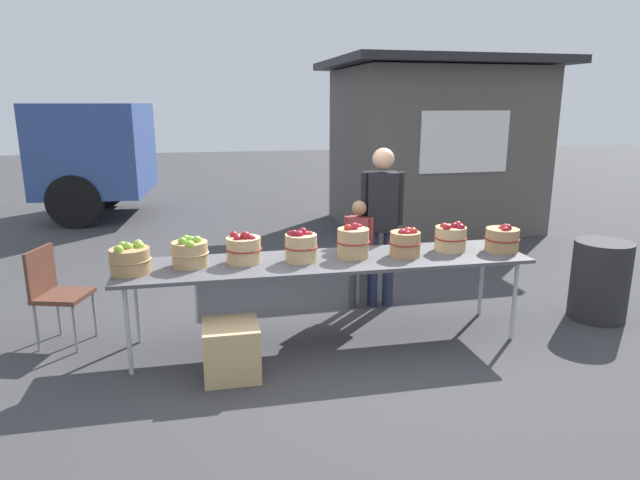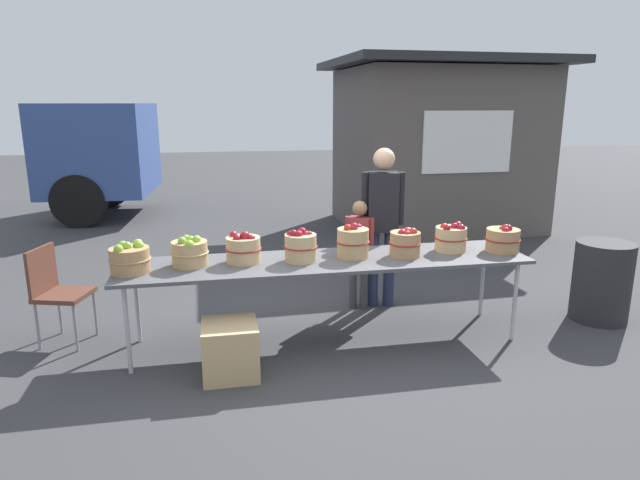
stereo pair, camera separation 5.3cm
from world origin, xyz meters
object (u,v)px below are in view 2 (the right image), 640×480
object	(u,v)px
market_table	(327,263)
trash_barrel	(602,281)
apple_basket_green_0	(130,258)
vendor_adult	(382,215)
produce_crate	(230,349)
apple_basket_red_2	(353,242)
apple_basket_red_1	(300,246)
apple_basket_green_1	(190,252)
apple_basket_red_4	(451,238)
apple_basket_red_3	(405,243)
child_customer	(359,246)
folding_chair	(56,287)
apple_basket_red_0	(243,248)
apple_basket_red_5	(503,239)

from	to	relation	value
market_table	trash_barrel	world-z (taller)	trash_barrel
apple_basket_green_0	market_table	bearing A→B (deg)	2.00
vendor_adult	produce_crate	xyz separation A→B (m)	(-1.59, -1.24, -0.75)
apple_basket_red_2	apple_basket_red_1	bearing A→B (deg)	-176.05
apple_basket_green_1	apple_basket_red_4	xyz separation A→B (m)	(2.30, 0.02, 0.01)
apple_basket_green_0	apple_basket_red_3	size ratio (longest dim) A/B	1.15
apple_basket_red_1	produce_crate	distance (m)	1.04
child_customer	produce_crate	size ratio (longest dim) A/B	2.65
apple_basket_red_4	folding_chair	xyz separation A→B (m)	(-3.47, 0.37, -0.36)
folding_chair	trash_barrel	world-z (taller)	folding_chair
apple_basket_red_2	trash_barrel	distance (m)	2.52
apple_basket_red_0	trash_barrel	world-z (taller)	apple_basket_red_0
child_customer	apple_basket_green_1	bearing A→B (deg)	48.11
apple_basket_red_5	trash_barrel	xyz separation A→B (m)	(1.09, 0.03, -0.48)
market_table	child_customer	size ratio (longest dim) A/B	3.12
trash_barrel	apple_basket_red_2	bearing A→B (deg)	178.82
apple_basket_red_4	apple_basket_red_1	bearing A→B (deg)	-177.40
apple_basket_green_1	apple_basket_red_1	distance (m)	0.92
apple_basket_red_3	apple_basket_red_1	bearing A→B (deg)	178.22
apple_basket_red_2	folding_chair	xyz separation A→B (m)	(-2.55, 0.40, -0.38)
apple_basket_red_1	child_customer	xyz separation A→B (m)	(0.71, 0.73, -0.22)
apple_basket_red_5	produce_crate	distance (m)	2.60
market_table	vendor_adult	size ratio (longest dim) A/B	2.15
apple_basket_red_1	produce_crate	xyz separation A→B (m)	(-0.63, -0.48, -0.67)
child_customer	trash_barrel	xyz separation A→B (m)	(2.22, -0.75, -0.27)
apple_basket_red_0	apple_basket_red_2	distance (m)	0.94
apple_basket_red_5	trash_barrel	size ratio (longest dim) A/B	0.41
child_customer	vendor_adult	bearing A→B (deg)	-147.20
apple_basket_red_3	vendor_adult	distance (m)	0.79
apple_basket_red_4	market_table	bearing A→B (deg)	-176.87
apple_basket_red_0	apple_basket_red_3	distance (m)	1.40
apple_basket_red_4	apple_basket_red_0	bearing A→B (deg)	-179.82
trash_barrel	vendor_adult	bearing A→B (deg)	158.51
apple_basket_green_0	apple_basket_red_1	distance (m)	1.38
apple_basket_red_5	trash_barrel	distance (m)	1.19
vendor_adult	folding_chair	size ratio (longest dim) A/B	1.90
apple_basket_red_2	apple_basket_green_1	bearing A→B (deg)	179.63
apple_basket_red_4	produce_crate	size ratio (longest dim) A/B	0.71
market_table	apple_basket_red_3	bearing A→B (deg)	-2.34
apple_basket_red_2	produce_crate	world-z (taller)	apple_basket_red_2
child_customer	folding_chair	distance (m)	2.82
apple_basket_red_5	child_customer	distance (m)	1.38
apple_basket_green_1	apple_basket_red_0	distance (m)	0.44
market_table	folding_chair	distance (m)	2.36
apple_basket_red_1	produce_crate	size ratio (longest dim) A/B	0.68
apple_basket_green_0	folding_chair	xyz separation A→B (m)	(-0.71, 0.49, -0.36)
apple_basket_red_2	vendor_adult	world-z (taller)	vendor_adult
apple_basket_red_5	apple_basket_red_3	bearing A→B (deg)	179.05
apple_basket_red_5	folding_chair	xyz separation A→B (m)	(-3.92, 0.48, -0.35)
market_table	apple_basket_red_2	bearing A→B (deg)	7.80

